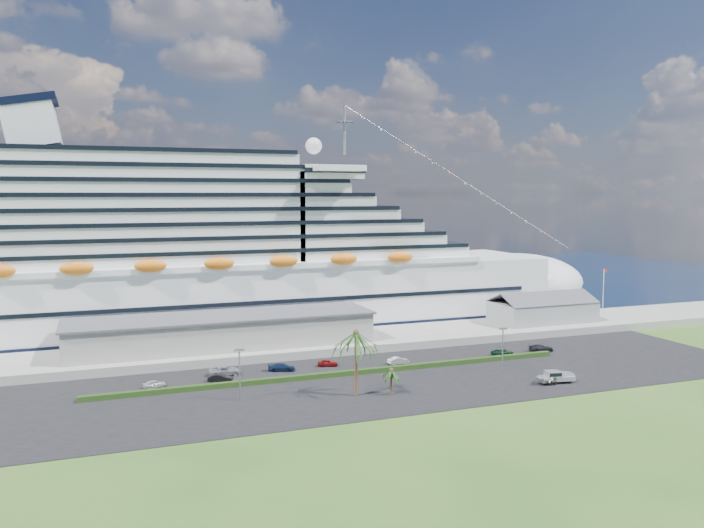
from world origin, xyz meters
name	(u,v)px	position (x,y,z in m)	size (l,w,h in m)	color
ground	(423,397)	(0.00, 0.00, 0.00)	(420.00, 420.00, 0.00)	#28501A
asphalt_lot	(395,379)	(0.00, 11.00, 0.06)	(140.00, 38.00, 0.12)	black
wharf	(339,341)	(0.00, 40.00, 0.90)	(240.00, 20.00, 1.80)	gray
water	(250,290)	(0.00, 130.00, 0.01)	(420.00, 160.00, 0.02)	black
cruise_ship	(218,261)	(-21.53, 64.00, 16.69)	(191.00, 38.00, 54.00)	silver
terminal_building	(223,331)	(-25.00, 40.00, 5.01)	(61.00, 15.00, 6.30)	gray
port_shed	(543,311)	(52.00, 40.00, 4.40)	(24.00, 12.31, 7.37)	gray
flagpole	(603,291)	(70.04, 40.00, 8.27)	(1.08, 0.16, 12.00)	silver
hedge	(342,373)	(-8.00, 16.00, 0.57)	(88.00, 1.10, 0.90)	black
lamp_post_left	(240,368)	(-28.00, 8.00, 5.34)	(1.60, 0.35, 8.27)	gray
lamp_post_right	(503,344)	(20.00, 8.00, 5.34)	(1.60, 0.35, 8.27)	gray
palm_tall	(356,340)	(-10.00, 4.00, 9.20)	(8.82, 8.82, 11.13)	#47301E
palm_short	(391,373)	(-4.50, 2.50, 3.67)	(3.53, 3.53, 4.56)	#47301E
parked_car_0	(154,384)	(-40.00, 20.16, 0.75)	(1.50, 3.72, 1.27)	silver
parked_car_1	(220,378)	(-29.06, 19.71, 0.82)	(1.48, 4.24, 1.40)	black
parked_car_2	(225,371)	(-27.49, 24.06, 0.91)	(2.61, 5.65, 1.57)	#9899A0
parked_car_3	(281,367)	(-17.27, 23.25, 0.84)	(2.00, 4.93, 1.43)	#132142
parked_car_4	(328,363)	(-8.25, 23.44, 0.78)	(1.55, 3.86, 1.31)	maroon
parked_car_5	(398,361)	(4.87, 20.17, 0.81)	(1.46, 4.19, 1.38)	#9E9EA4
parked_car_6	(502,352)	(27.44, 19.38, 0.76)	(2.13, 4.62, 1.28)	black
parked_car_7	(541,348)	(36.87, 19.61, 0.86)	(2.07, 5.09, 1.48)	#232228
pickup_truck	(556,376)	(24.82, -1.15, 1.30)	(6.39, 3.23, 2.14)	black
boat_trailer	(551,377)	(23.64, -1.24, 1.21)	(5.73, 3.78, 1.64)	gray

